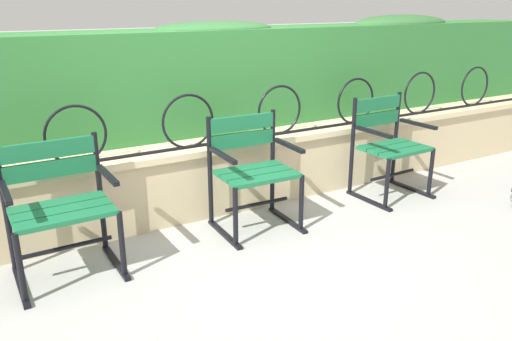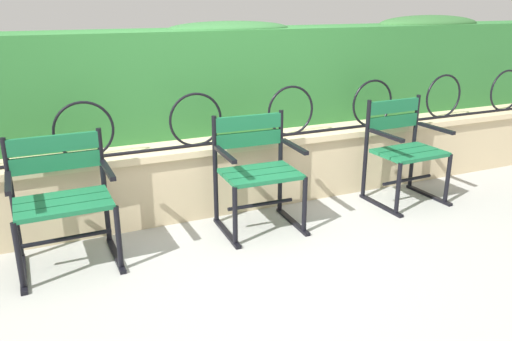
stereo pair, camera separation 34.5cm
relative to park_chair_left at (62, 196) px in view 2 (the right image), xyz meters
name	(u,v)px [view 2 (the right image)]	position (x,y,z in m)	size (l,w,h in m)	color
ground_plane	(264,251)	(1.24, -0.41, -0.46)	(60.00, 60.00, 0.00)	#9E9E99
stone_wall	(220,174)	(1.24, 0.46, -0.17)	(8.57, 0.41, 0.57)	#C6B289
iron_arch_fence	(199,123)	(1.06, 0.38, 0.30)	(8.01, 0.02, 0.42)	black
hedge_row	(200,77)	(1.25, 0.94, 0.56)	(8.40, 0.61, 0.94)	#2D7033
park_chair_left	(62,196)	(0.00, 0.00, 0.00)	(0.63, 0.53, 0.84)	#19663D
park_chair_centre	(257,168)	(1.37, 0.02, 0.00)	(0.60, 0.54, 0.85)	#19663D
park_chair_right	(404,148)	(2.74, 0.01, 0.00)	(0.60, 0.54, 0.87)	#19663D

